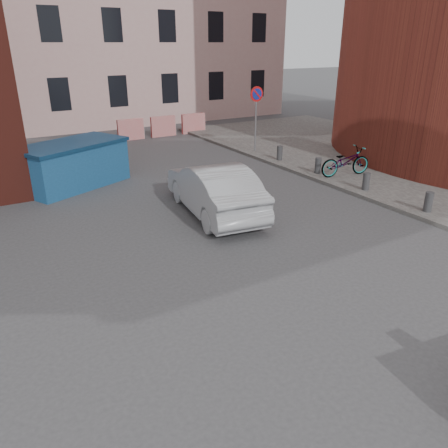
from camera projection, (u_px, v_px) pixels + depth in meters
ground at (279, 295)px, 8.22m from camera, size 120.00×120.00×0.00m
sidewalk at (429, 170)px, 16.10m from camera, size 9.00×24.00×0.12m
no_parking_sign at (256, 106)px, 17.80m from camera, size 0.60×0.09×2.65m
bollards at (366, 181)px, 13.60m from camera, size 0.22×9.02×0.55m
barriers at (163, 126)px, 21.90m from camera, size 4.70×0.18×1.00m
dumpster at (73, 164)px, 14.20m from camera, size 3.87×3.06×1.44m
silver_car at (214, 189)px, 11.93m from camera, size 2.05×4.40×1.40m
bicycle at (345, 162)px, 14.99m from camera, size 1.97×0.98×0.99m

